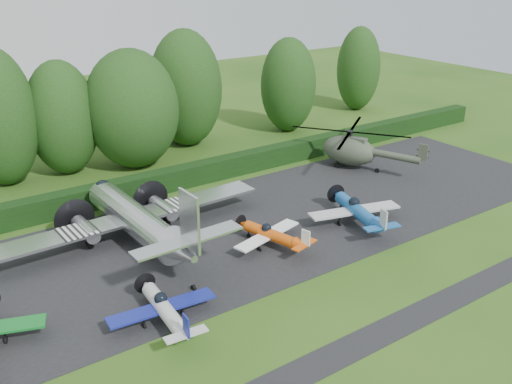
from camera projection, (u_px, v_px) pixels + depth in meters
ground at (290, 298)px, 36.70m from camera, size 160.00×160.00×0.00m
apron at (211, 239)px, 44.29m from camera, size 70.00×18.00×0.01m
taxiway_verge at (355, 347)px, 32.15m from camera, size 70.00×2.00×0.00m
hedgerow at (150, 194)px, 52.64m from camera, size 90.00×1.60×2.00m
transport_plane at (136, 220)px, 42.88m from camera, size 22.48×17.24×7.20m
light_plane_white at (164, 309)px, 33.72m from camera, size 6.66×7.00×2.56m
light_plane_orange at (272, 235)px, 42.78m from camera, size 6.34×6.66×2.43m
light_plane_blue at (358, 211)px, 46.22m from camera, size 7.79×8.20×3.00m
helicopter at (350, 148)px, 58.59m from camera, size 12.12×14.19×3.90m
sign_board at (370, 133)px, 66.29m from camera, size 3.49×0.13×1.96m
tree_0 at (132, 109)px, 57.47m from camera, size 9.44×9.44×12.13m
tree_1 at (178, 100)px, 65.72m from camera, size 6.63×6.63×9.93m
tree_3 at (358, 69)px, 79.47m from camera, size 6.00×6.00×11.57m
tree_4 at (288, 85)px, 69.62m from camera, size 6.78×6.78×11.49m
tree_7 at (62, 118)px, 55.78m from camera, size 6.91×6.91×11.37m
tree_10 at (186, 89)px, 63.97m from camera, size 8.15×8.15×13.17m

